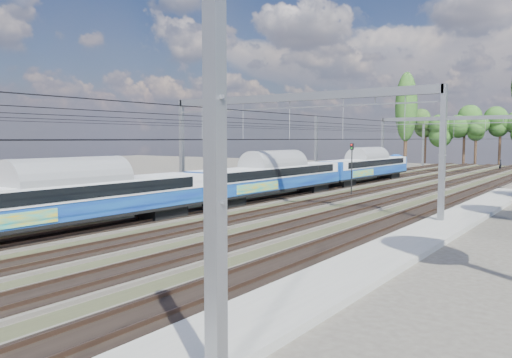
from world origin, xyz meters
The scene contains 7 objects.
track_bed centered at (0.00, 45.00, 0.10)m, with size 21.00×130.00×0.34m.
platform centered at (12.00, 20.00, 0.15)m, with size 3.00×70.00×0.30m, color gray.
catenary centered at (0.33, 52.69, 6.40)m, with size 25.65×130.00×9.00m.
poplar centered at (-14.50, 98.00, 11.89)m, with size 4.40×4.40×19.04m.
emu_train centered at (-4.50, 34.17, 2.56)m, with size 2.97×62.85×4.34m.
worker centered at (4.44, 91.73, 0.99)m, with size 0.72×0.47×1.97m, color black.
signal_near centered at (0.00, 41.28, 3.22)m, with size 0.34×0.31×5.09m.
Camera 1 is at (20.46, -2.80, 5.54)m, focal length 35.00 mm.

